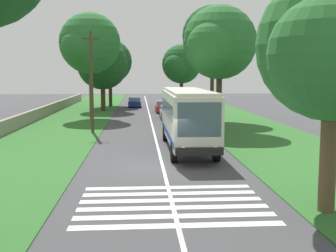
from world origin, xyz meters
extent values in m
plane|color=#424244|center=(0.00, 0.00, 0.00)|extent=(160.00, 160.00, 0.00)
cube|color=#2D6628|center=(15.00, 8.20, 0.02)|extent=(120.00, 8.00, 0.04)
cube|color=#2D6628|center=(15.00, -8.20, 0.02)|extent=(120.00, 8.00, 0.04)
cube|color=silver|center=(15.00, 0.00, 0.00)|extent=(110.00, 0.16, 0.01)
cube|color=silver|center=(4.88, -1.80, 2.10)|extent=(11.00, 2.50, 2.90)
cube|color=slate|center=(5.18, -1.80, 2.62)|extent=(9.68, 2.54, 0.85)
cube|color=slate|center=(-0.58, -1.80, 2.45)|extent=(0.08, 2.20, 1.74)
cube|color=#1E4C9E|center=(4.88, -1.80, 1.10)|extent=(10.78, 2.53, 0.36)
cube|color=silver|center=(4.88, -1.80, 3.64)|extent=(10.56, 2.30, 0.18)
cube|color=black|center=(-0.70, -1.80, 0.87)|extent=(0.16, 2.40, 0.40)
sphere|color=#F2EDCC|center=(-0.64, -1.00, 1.00)|extent=(0.24, 0.24, 0.24)
sphere|color=#F2EDCC|center=(-0.64, -2.60, 1.00)|extent=(0.24, 0.24, 0.24)
cylinder|color=black|center=(0.98, -0.65, 0.55)|extent=(1.10, 0.32, 1.10)
cylinder|color=black|center=(8.38, -0.65, 0.55)|extent=(1.10, 0.32, 1.10)
cylinder|color=black|center=(0.98, -2.95, 0.55)|extent=(1.10, 0.32, 1.10)
cylinder|color=black|center=(8.38, -2.95, 0.55)|extent=(1.10, 0.32, 1.10)
cube|color=silver|center=(-8.64, 0.00, 0.00)|extent=(0.45, 6.80, 0.01)
cube|color=silver|center=(-7.74, 0.00, 0.00)|extent=(0.45, 6.80, 0.01)
cube|color=silver|center=(-6.84, 0.00, 0.00)|extent=(0.45, 6.80, 0.01)
cube|color=silver|center=(-5.94, 0.00, 0.00)|extent=(0.45, 6.80, 0.01)
cube|color=silver|center=(-5.04, 0.00, 0.00)|extent=(0.45, 6.80, 0.01)
cube|color=silver|center=(-4.14, 0.00, 0.00)|extent=(0.45, 6.80, 0.01)
cube|color=gray|center=(23.04, -1.91, 0.53)|extent=(4.30, 1.75, 0.70)
cube|color=slate|center=(22.94, -1.91, 1.15)|extent=(2.00, 1.61, 0.55)
cylinder|color=black|center=(21.69, -1.13, 0.32)|extent=(0.64, 0.22, 0.64)
cylinder|color=black|center=(24.39, -1.13, 0.32)|extent=(0.64, 0.22, 0.64)
cylinder|color=black|center=(21.69, -2.69, 0.32)|extent=(0.64, 0.22, 0.64)
cylinder|color=black|center=(24.39, -2.69, 0.32)|extent=(0.64, 0.22, 0.64)
cube|color=#B21E1E|center=(30.77, -1.74, 0.53)|extent=(4.30, 1.75, 0.70)
cube|color=slate|center=(30.67, -1.74, 1.15)|extent=(2.00, 1.61, 0.55)
cylinder|color=black|center=(29.42, -0.96, 0.32)|extent=(0.64, 0.22, 0.64)
cylinder|color=black|center=(32.12, -0.96, 0.32)|extent=(0.64, 0.22, 0.64)
cylinder|color=black|center=(29.42, -2.52, 0.32)|extent=(0.64, 0.22, 0.64)
cylinder|color=black|center=(32.12, -2.52, 0.32)|extent=(0.64, 0.22, 0.64)
cube|color=navy|center=(39.33, 1.82, 0.53)|extent=(4.30, 1.75, 0.70)
cube|color=slate|center=(39.23, 1.82, 1.15)|extent=(2.00, 1.61, 0.55)
cylinder|color=black|center=(37.98, 2.60, 0.32)|extent=(0.64, 0.22, 0.64)
cylinder|color=black|center=(40.68, 2.60, 0.32)|extent=(0.64, 0.22, 0.64)
cylinder|color=black|center=(37.98, 1.04, 0.32)|extent=(0.64, 0.22, 0.64)
cylinder|color=black|center=(40.68, 1.04, 0.32)|extent=(0.64, 0.22, 0.64)
cylinder|color=#3D2D1E|center=(40.59, 5.31, 2.40)|extent=(0.50, 0.50, 4.72)
sphere|color=#19471E|center=(40.59, 5.31, 6.48)|extent=(6.27, 6.27, 6.27)
sphere|color=#19471E|center=(42.47, 5.31, 6.01)|extent=(4.69, 4.69, 4.69)
sphere|color=#19471E|center=(39.02, 6.25, 6.01)|extent=(4.06, 4.06, 4.06)
cylinder|color=brown|center=(23.70, 6.20, 3.08)|extent=(0.37, 0.37, 6.08)
sphere|color=#286B2D|center=(23.70, 6.20, 7.85)|extent=(6.29, 6.29, 6.29)
sphere|color=#286B2D|center=(25.58, 6.20, 7.38)|extent=(4.67, 4.67, 4.67)
sphere|color=#286B2D|center=(22.12, 7.14, 7.38)|extent=(3.48, 3.48, 3.48)
cylinder|color=#3D2D1E|center=(32.85, 5.73, 2.10)|extent=(0.58, 0.58, 4.12)
sphere|color=#19471E|center=(32.85, 5.73, 5.91)|extent=(6.36, 6.36, 6.36)
sphere|color=#19471E|center=(34.76, 5.73, 5.43)|extent=(4.64, 4.64, 4.64)
sphere|color=#19471E|center=(31.26, 6.68, 5.43)|extent=(3.83, 3.83, 3.83)
cylinder|color=#4C3826|center=(41.12, -5.04, 2.30)|extent=(0.55, 0.55, 4.53)
sphere|color=#1E5623|center=(41.12, -5.04, 6.14)|extent=(5.71, 5.71, 5.71)
sphere|color=#1E5623|center=(42.83, -5.04, 5.71)|extent=(3.84, 3.84, 3.84)
sphere|color=#1E5623|center=(39.70, -4.18, 5.71)|extent=(3.73, 3.73, 3.73)
cylinder|color=brown|center=(-7.63, -5.19, 2.15)|extent=(0.56, 0.56, 4.22)
sphere|color=#286B2D|center=(-7.63, -5.19, 5.65)|extent=(5.04, 5.04, 5.04)
sphere|color=#286B2D|center=(-6.12, -5.19, 5.27)|extent=(3.56, 3.56, 3.56)
sphere|color=#286B2D|center=(-8.89, -4.44, 5.27)|extent=(3.59, 3.59, 3.59)
cylinder|color=#3D2D1E|center=(13.36, -5.39, 2.82)|extent=(0.47, 0.47, 5.56)
sphere|color=#286B2D|center=(13.36, -5.39, 7.25)|extent=(6.00, 6.00, 6.00)
sphere|color=#286B2D|center=(15.16, -5.39, 6.80)|extent=(3.64, 3.64, 3.64)
sphere|color=#286B2D|center=(11.86, -4.49, 6.80)|extent=(3.95, 3.95, 3.95)
cylinder|color=#3D2D1E|center=(21.01, -6.12, 3.40)|extent=(0.37, 0.37, 6.73)
sphere|color=#19471E|center=(21.01, -6.12, 8.42)|extent=(6.01, 6.01, 6.01)
sphere|color=#19471E|center=(22.81, -6.12, 7.97)|extent=(3.51, 3.51, 3.51)
sphere|color=#19471E|center=(19.51, -5.22, 7.97)|extent=(3.64, 3.64, 3.64)
cylinder|color=#473828|center=(12.88, 4.92, 4.04)|extent=(0.24, 0.24, 8.00)
cube|color=#3D3326|center=(12.88, 4.92, 7.44)|extent=(0.12, 1.40, 0.12)
cube|color=gray|center=(20.00, 11.60, 0.61)|extent=(70.00, 0.40, 1.15)
camera|label=1|loc=(-21.40, 1.17, 4.71)|focal=45.58mm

